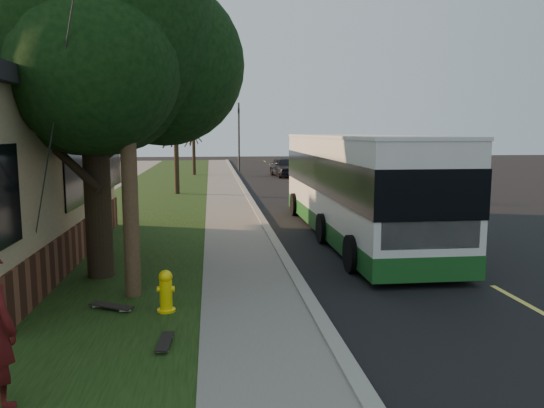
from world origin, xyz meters
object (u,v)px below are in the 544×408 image
(bare_tree_far, at_px, (194,148))
(skateboard_spare, at_px, (111,306))
(traffic_signal, at_px, (239,132))
(transit_bus, at_px, (355,183))
(skateboard_main, at_px, (165,342))
(distant_car, at_px, (285,167))
(fire_hydrant, at_px, (166,291))
(utility_pole, at_px, (124,51))
(leafy_tree, at_px, (94,36))
(bare_tree_near, at_px, (176,153))

(bare_tree_far, bearing_deg, skateboard_spare, -91.10)
(skateboard_spare, bearing_deg, traffic_signal, 83.13)
(bare_tree_far, xyz_separation_m, transit_bus, (5.57, -23.47, -0.36))
(traffic_signal, bearing_deg, bare_tree_far, -131.19)
(skateboard_main, xyz_separation_m, distant_car, (5.98, 29.90, 0.57))
(transit_bus, bearing_deg, skateboard_spare, -134.14)
(fire_hydrant, distance_m, skateboard_spare, 1.04)
(utility_pole, bearing_deg, fire_hydrant, -54.62)
(utility_pole, relative_size, leafy_tree, 1.16)
(leafy_tree, xyz_separation_m, bare_tree_near, (0.67, 15.35, -3.02))
(skateboard_main, height_order, skateboard_spare, skateboard_spare)
(leafy_tree, distance_m, traffic_signal, 31.76)
(bare_tree_near, bearing_deg, skateboard_spare, -90.23)
(bare_tree_far, bearing_deg, utility_pole, -90.60)
(utility_pole, distance_m, bare_tree_near, 17.19)
(leafy_tree, relative_size, bare_tree_near, 1.81)
(skateboard_main, bearing_deg, bare_tree_near, 92.93)
(distant_car, bearing_deg, bare_tree_near, -129.79)
(fire_hydrant, height_order, bare_tree_far, bare_tree_far)
(bare_tree_near, height_order, traffic_signal, traffic_signal)
(bare_tree_near, xyz_separation_m, skateboard_spare, (-0.07, -17.80, -2.02))
(leafy_tree, distance_m, distant_car, 27.23)
(utility_pole, relative_size, transit_bus, 0.80)
(bare_tree_near, height_order, distant_car, bare_tree_near)
(fire_hydrant, relative_size, bare_tree_far, 0.18)
(utility_pole, distance_m, distant_car, 28.50)
(utility_pole, height_order, bare_tree_far, utility_pole)
(transit_bus, relative_size, distant_car, 2.79)
(bare_tree_far, bearing_deg, fire_hydrant, -89.24)
(skateboard_spare, bearing_deg, bare_tree_far, 88.90)
(leafy_tree, bearing_deg, utility_pole, -62.40)
(bare_tree_near, relative_size, traffic_signal, 0.78)
(utility_pole, distance_m, leafy_tree, 1.94)
(leafy_tree, relative_size, traffic_signal, 1.42)
(skateboard_main, bearing_deg, fire_hydrant, 93.79)
(transit_bus, bearing_deg, distant_car, 87.59)
(leafy_tree, relative_size, skateboard_main, 10.24)
(utility_pole, distance_m, transit_bus, 8.61)
(bare_tree_near, relative_size, transit_bus, 0.38)
(transit_bus, xyz_separation_m, distant_car, (0.92, 21.86, -0.95))
(fire_hydrant, bearing_deg, skateboard_main, -86.21)
(fire_hydrant, bearing_deg, transit_bus, 51.65)
(skateboard_spare, distance_m, distant_car, 29.07)
(fire_hydrant, relative_size, skateboard_main, 0.97)
(skateboard_spare, bearing_deg, transit_bus, 45.86)
(skateboard_main, relative_size, distant_car, 0.19)
(transit_bus, height_order, distant_car, transit_bus)
(bare_tree_far, bearing_deg, skateboard_main, -89.09)
(skateboard_spare, relative_size, distant_car, 0.21)
(traffic_signal, height_order, distant_car, traffic_signal)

